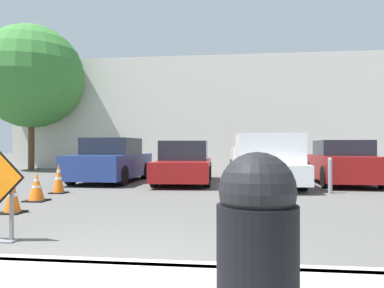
# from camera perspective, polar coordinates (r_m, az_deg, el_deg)

# --- Properties ---
(ground_plane) EXTENTS (96.00, 96.00, 0.00)m
(ground_plane) POSITION_cam_1_polar(r_m,az_deg,el_deg) (13.65, 0.66, -5.63)
(ground_plane) COLOR #565451
(curb_lip) EXTENTS (28.72, 0.20, 0.14)m
(curb_lip) POSITION_cam_1_polar(r_m,az_deg,el_deg) (3.98, -15.46, -17.67)
(curb_lip) COLOR beige
(curb_lip) RESTS_ON ground_plane
(traffic_cone_second) EXTENTS (0.41, 0.41, 0.69)m
(traffic_cone_second) POSITION_cam_1_polar(r_m,az_deg,el_deg) (7.85, -25.69, -7.06)
(traffic_cone_second) COLOR black
(traffic_cone_second) RESTS_ON ground_plane
(traffic_cone_third) EXTENTS (0.48, 0.48, 0.65)m
(traffic_cone_third) POSITION_cam_1_polar(r_m,az_deg,el_deg) (9.31, -22.59, -6.11)
(traffic_cone_third) COLOR black
(traffic_cone_third) RESTS_ON ground_plane
(traffic_cone_fourth) EXTENTS (0.40, 0.40, 0.80)m
(traffic_cone_fourth) POSITION_cam_1_polar(r_m,az_deg,el_deg) (10.64, -19.66, -4.98)
(traffic_cone_fourth) COLOR black
(traffic_cone_fourth) RESTS_ON ground_plane
(parked_car_nearest) EXTENTS (2.05, 4.17, 1.55)m
(parked_car_nearest) POSITION_cam_1_polar(r_m,az_deg,el_deg) (13.57, -12.22, -2.63)
(parked_car_nearest) COLOR navy
(parked_car_nearest) RESTS_ON ground_plane
(parked_car_second) EXTENTS (2.00, 4.61, 1.44)m
(parked_car_second) POSITION_cam_1_polar(r_m,az_deg,el_deg) (12.87, -1.17, -3.01)
(parked_car_second) COLOR maroon
(parked_car_second) RESTS_ON ground_plane
(pickup_truck) EXTENTS (2.21, 5.45, 1.61)m
(pickup_truck) POSITION_cam_1_polar(r_m,az_deg,el_deg) (12.07, 10.95, -2.84)
(pickup_truck) COLOR silver
(pickup_truck) RESTS_ON ground_plane
(parked_car_third) EXTENTS (1.91, 4.04, 1.45)m
(parked_car_third) POSITION_cam_1_polar(r_m,az_deg,el_deg) (13.33, 22.01, -2.79)
(parked_car_third) COLOR maroon
(parked_car_third) RESTS_ON ground_plane
(trash_bin) EXTENTS (0.51, 0.51, 1.08)m
(trash_bin) POSITION_cam_1_polar(r_m,az_deg,el_deg) (2.42, 9.93, -13.97)
(trash_bin) COLOR black
(trash_bin) RESTS_ON sidewalk_strip
(bollard_nearest) EXTENTS (0.12, 0.12, 0.95)m
(bollard_nearest) POSITION_cam_1_polar(r_m,az_deg,el_deg) (10.66, 20.30, -4.37)
(bollard_nearest) COLOR gray
(bollard_nearest) RESTS_ON ground_plane
(building_facade_backdrop) EXTENTS (20.45, 5.00, 6.20)m
(building_facade_backdrop) POSITION_cam_1_polar(r_m,az_deg,el_deg) (22.86, 0.28, 4.28)
(building_facade_backdrop) COLOR beige
(building_facade_backdrop) RESTS_ON ground_plane
(street_tree_behind_lot) EXTENTS (5.43, 5.43, 7.66)m
(street_tree_behind_lot) POSITION_cam_1_polar(r_m,az_deg,el_deg) (21.82, -23.27, 9.40)
(street_tree_behind_lot) COLOR #513823
(street_tree_behind_lot) RESTS_ON ground_plane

